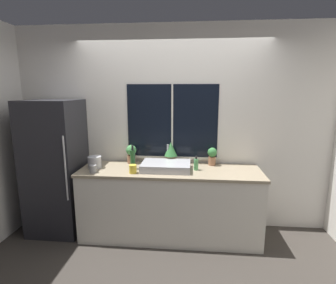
{
  "coord_description": "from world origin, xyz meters",
  "views": [
    {
      "loc": [
        0.26,
        -2.8,
        1.87
      ],
      "look_at": [
        -0.02,
        0.32,
        1.24
      ],
      "focal_mm": 28.0,
      "sensor_mm": 36.0,
      "label": 1
    }
  ],
  "objects": [
    {
      "name": "wall_left",
      "position": [
        -2.12,
        1.5,
        1.35
      ],
      "size": [
        0.06,
        7.0,
        2.7
      ],
      "color": "silver",
      "rests_on": "ground_plane"
    },
    {
      "name": "mug_yellow",
      "position": [
        -0.43,
        0.14,
        0.94
      ],
      "size": [
        0.09,
        0.09,
        0.1
      ],
      "color": "gold",
      "rests_on": "counter"
    },
    {
      "name": "kettle",
      "position": [
        -0.96,
        0.31,
        0.97
      ],
      "size": [
        0.17,
        0.17,
        0.16
      ],
      "color": "#B2B2B7",
      "rests_on": "counter"
    },
    {
      "name": "ground_plane",
      "position": [
        0.0,
        0.0,
        0.0
      ],
      "size": [
        14.0,
        14.0,
        0.0
      ],
      "primitive_type": "plane",
      "color": "#38332D"
    },
    {
      "name": "refrigerator",
      "position": [
        -1.51,
        0.35,
        0.87
      ],
      "size": [
        0.66,
        0.66,
        1.75
      ],
      "color": "#232328",
      "rests_on": "ground_plane"
    },
    {
      "name": "sink",
      "position": [
        -0.05,
        0.31,
        0.94
      ],
      "size": [
        0.6,
        0.46,
        0.27
      ],
      "color": "#ADADB2",
      "rests_on": "counter"
    },
    {
      "name": "soap_bottle",
      "position": [
        0.32,
        0.33,
        0.97
      ],
      "size": [
        0.06,
        0.06,
        0.18
      ],
      "color": "#519E5B",
      "rests_on": "counter"
    },
    {
      "name": "wall_right",
      "position": [
        2.12,
        1.5,
        1.35
      ],
      "size": [
        0.06,
        7.0,
        2.7
      ],
      "color": "silver",
      "rests_on": "ground_plane"
    },
    {
      "name": "counter",
      "position": [
        0.0,
        0.32,
        0.45
      ],
      "size": [
        2.26,
        0.66,
        0.89
      ],
      "color": "silver",
      "rests_on": "ground_plane"
    },
    {
      "name": "potted_plant_left",
      "position": [
        -0.54,
        0.56,
        1.03
      ],
      "size": [
        0.14,
        0.14,
        0.25
      ],
      "color": "#9E6B4C",
      "rests_on": "counter"
    },
    {
      "name": "mug_grey",
      "position": [
        -0.91,
        0.11,
        0.94
      ],
      "size": [
        0.09,
        0.09,
        0.09
      ],
      "color": "gray",
      "rests_on": "counter"
    },
    {
      "name": "wall_back",
      "position": [
        0.0,
        0.7,
        1.35
      ],
      "size": [
        8.0,
        0.09,
        2.7
      ],
      "color": "silver",
      "rests_on": "ground_plane"
    },
    {
      "name": "potted_plant_center",
      "position": [
        -0.01,
        0.56,
        1.06
      ],
      "size": [
        0.17,
        0.17,
        0.3
      ],
      "color": "#9E6B4C",
      "rests_on": "counter"
    },
    {
      "name": "potted_plant_right",
      "position": [
        0.53,
        0.56,
        1.02
      ],
      "size": [
        0.12,
        0.12,
        0.23
      ],
      "color": "#9E6B4C",
      "rests_on": "counter"
    },
    {
      "name": "bottle_tall",
      "position": [
        -0.47,
        0.31,
        1.02
      ],
      "size": [
        0.06,
        0.06,
        0.3
      ],
      "color": "#235128",
      "rests_on": "counter"
    }
  ]
}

